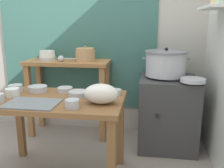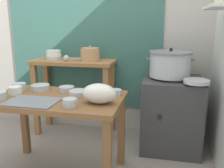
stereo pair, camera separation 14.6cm
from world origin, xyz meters
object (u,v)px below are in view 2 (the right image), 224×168
(ladle, at_px, (67,58))
(plastic_bag, at_px, (99,94))
(prep_bowl_0, at_px, (19,86))
(prep_bowl_6, at_px, (116,92))
(clay_pot, at_px, (90,54))
(prep_bowl_4, at_px, (67,89))
(wide_pan, at_px, (196,81))
(prep_bowl_5, at_px, (70,102))
(back_shelf_table, at_px, (74,79))
(bowl_stack_enamel, at_px, (54,55))
(stove_block, at_px, (171,113))
(prep_bowl_3, at_px, (40,87))
(steamer_pot, at_px, (170,64))
(serving_tray, at_px, (32,102))
(prep_table, at_px, (57,110))
(prep_bowl_2, at_px, (15,90))
(prep_bowl_1, at_px, (79,93))

(ladle, xyz_separation_m, plastic_bag, (0.61, -0.86, -0.14))
(prep_bowl_0, distance_m, prep_bowl_6, 0.90)
(clay_pot, distance_m, prep_bowl_4, 0.71)
(clay_pot, distance_m, wide_pan, 1.20)
(prep_bowl_5, bearing_deg, ladle, 112.90)
(back_shelf_table, relative_size, ladle, 3.63)
(bowl_stack_enamel, height_order, plastic_bag, bowl_stack_enamel)
(stove_block, xyz_separation_m, prep_bowl_3, (-1.20, -0.56, 0.36))
(steamer_pot, distance_m, prep_bowl_0, 1.49)
(prep_bowl_0, bearing_deg, prep_bowl_4, 7.62)
(wide_pan, bearing_deg, serving_tray, -152.44)
(prep_table, distance_m, plastic_bag, 0.44)
(prep_table, height_order, steamer_pot, steamer_pot)
(plastic_bag, distance_m, prep_bowl_6, 0.27)
(prep_bowl_6, bearing_deg, plastic_bag, -106.94)
(clay_pot, relative_size, prep_bowl_3, 1.31)
(steamer_pot, height_order, prep_bowl_2, steamer_pot)
(ladle, distance_m, prep_bowl_3, 0.63)
(clay_pot, distance_m, ladle, 0.26)
(plastic_bag, height_order, prep_bowl_2, plastic_bag)
(steamer_pot, xyz_separation_m, prep_bowl_2, (-1.31, -0.75, -0.16))
(bowl_stack_enamel, height_order, prep_bowl_1, bowl_stack_enamel)
(prep_bowl_2, height_order, prep_bowl_6, prep_bowl_2)
(clay_pot, bearing_deg, back_shelf_table, -180.00)
(wide_pan, bearing_deg, prep_bowl_5, -143.41)
(prep_table, distance_m, prep_bowl_1, 0.23)
(serving_tray, relative_size, prep_bowl_4, 2.92)
(clay_pot, xyz_separation_m, prep_bowl_3, (-0.27, -0.69, -0.23))
(prep_bowl_1, bearing_deg, steamer_pot, 41.91)
(back_shelf_table, relative_size, clay_pot, 4.40)
(bowl_stack_enamel, height_order, ladle, bowl_stack_enamel)
(back_shelf_table, bearing_deg, prep_bowl_5, -70.49)
(wide_pan, relative_size, prep_bowl_2, 2.07)
(stove_block, distance_m, steamer_pot, 0.53)
(plastic_bag, xyz_separation_m, prep_bowl_4, (-0.38, 0.27, -0.05))
(bowl_stack_enamel, xyz_separation_m, prep_bowl_4, (0.44, -0.70, -0.21))
(serving_tray, bearing_deg, prep_bowl_2, 145.58)
(prep_table, xyz_separation_m, prep_bowl_1, (0.16, 0.08, 0.14))
(prep_bowl_5, relative_size, prep_bowl_6, 1.01)
(prep_table, height_order, prep_bowl_2, prep_bowl_2)
(serving_tray, bearing_deg, prep_bowl_6, 30.22)
(bowl_stack_enamel, bearing_deg, stove_block, -6.52)
(clay_pot, relative_size, prep_bowl_0, 1.78)
(bowl_stack_enamel, bearing_deg, prep_table, -64.13)
(bowl_stack_enamel, bearing_deg, prep_bowl_5, -60.13)
(prep_table, relative_size, bowl_stack_enamel, 5.72)
(steamer_pot, bearing_deg, prep_bowl_2, -150.29)
(clay_pot, xyz_separation_m, prep_bowl_1, (0.14, -0.79, -0.23))
(prep_bowl_4, bearing_deg, prep_bowl_5, -64.51)
(prep_table, bearing_deg, ladle, 105.63)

